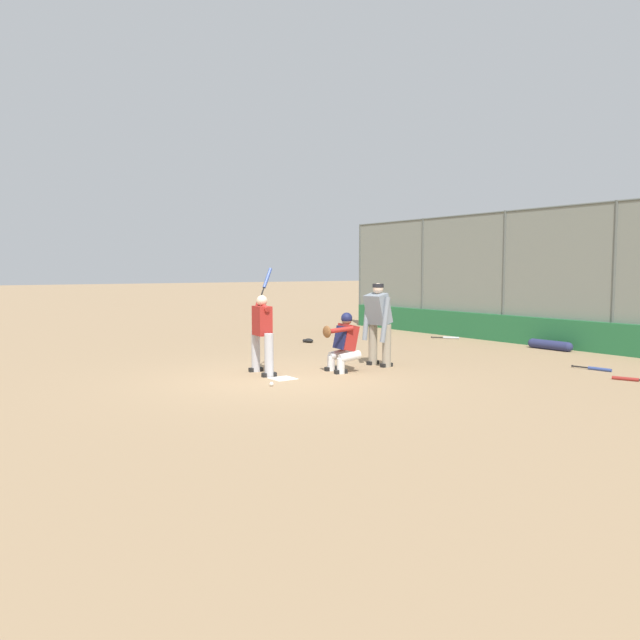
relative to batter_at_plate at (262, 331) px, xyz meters
The scene contains 14 objects.
ground_plane 1.09m from the batter_at_plate, behind, with size 160.00×160.00×0.00m, color #9E7F5B.
home_plate_marker 1.09m from the batter_at_plate, behind, with size 0.43×0.43×0.01m, color white.
backstop_fence 8.54m from the batter_at_plate, 94.70° to the right, with size 16.39×0.08×3.71m.
padding_wall 8.38m from the batter_at_plate, 94.76° to the right, with size 15.99×0.18×0.76m, color #236638.
bleachers_beyond 11.08m from the batter_at_plate, 81.05° to the right, with size 11.42×2.50×1.48m.
batter_at_plate is the anchor object (origin of this frame).
catcher_behind_plate 1.64m from the batter_at_plate, 114.88° to the right, with size 0.65×0.79×1.19m.
umpire_home 2.58m from the batter_at_plate, 101.72° to the right, with size 0.72×0.46×1.76m.
spare_bat_near_backstop 6.83m from the batter_at_plate, 121.43° to the right, with size 0.83×0.16×0.07m.
spare_bat_by_padding 8.02m from the batter_at_plate, 73.55° to the right, with size 0.67×0.55×0.07m.
spare_bat_third_base_side 6.93m from the batter_at_plate, 131.43° to the right, with size 0.77×0.33×0.07m.
fielding_glove_on_dirt 5.40m from the batter_at_plate, 43.75° to the right, with size 0.32×0.24×0.12m.
baseball_loose 1.54m from the batter_at_plate, 157.05° to the left, with size 0.07×0.07×0.07m, color white.
equipment_bag_dugout_side 7.99m from the batter_at_plate, 97.17° to the right, with size 1.28×0.24×0.24m.
Camera 1 is at (-9.87, 6.09, 2.05)m, focal length 35.00 mm.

